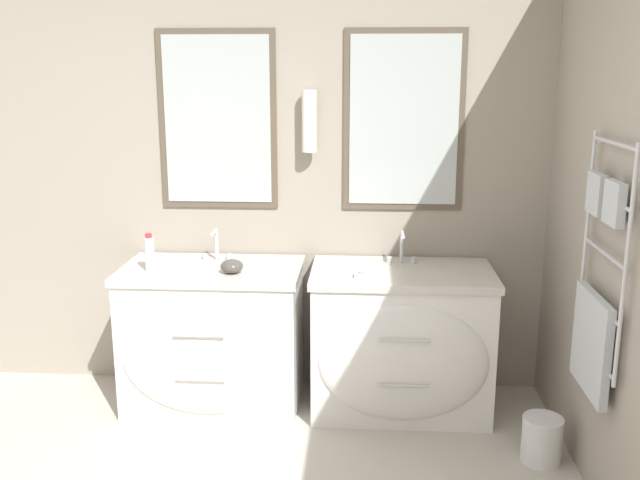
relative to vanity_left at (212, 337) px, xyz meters
name	(u,v)px	position (x,y,z in m)	size (l,w,h in m)	color
wall_back	(265,172)	(0.27, 0.38, 0.90)	(4.93, 0.17, 2.60)	#9E9384
wall_right	(632,224)	(1.95, -0.87, 0.88)	(0.13, 4.33, 2.60)	#9E9384
vanity_left	(212,337)	(0.00, 0.00, 0.00)	(1.01, 0.66, 0.82)	white
vanity_right	(401,341)	(1.07, 0.00, 0.00)	(1.01, 0.66, 0.82)	white
faucet_left	(216,245)	(0.00, 0.18, 0.50)	(0.17, 0.12, 0.19)	silver
faucet_right	(402,248)	(1.07, 0.18, 0.50)	(0.17, 0.12, 0.19)	silver
toiletry_bottle	(149,253)	(-0.32, -0.06, 0.51)	(0.05, 0.05, 0.21)	silver
amenity_bowl	(232,266)	(0.14, -0.07, 0.44)	(0.13, 0.13, 0.08)	#4C4742
soap_dish	(363,274)	(0.86, -0.11, 0.42)	(0.09, 0.07, 0.04)	white
waste_bin	(542,439)	(1.75, -0.51, -0.29)	(0.20, 0.20, 0.24)	silver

